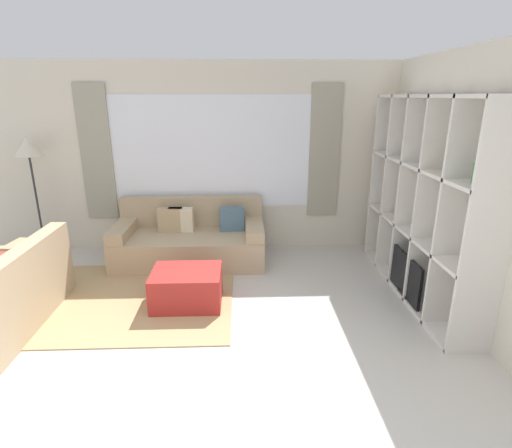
# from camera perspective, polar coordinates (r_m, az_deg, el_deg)

# --- Properties ---
(ground_plane) EXTENTS (16.00, 16.00, 0.00)m
(ground_plane) POSITION_cam_1_polar(r_m,az_deg,el_deg) (3.31, -9.74, -24.73)
(ground_plane) COLOR beige
(wall_back) EXTENTS (6.52, 0.11, 2.70)m
(wall_back) POSITION_cam_1_polar(r_m,az_deg,el_deg) (5.91, -6.30, 9.27)
(wall_back) COLOR beige
(wall_back) RESTS_ON ground_plane
(wall_right) EXTENTS (0.07, 4.58, 2.70)m
(wall_right) POSITION_cam_1_polar(r_m,az_deg,el_deg) (4.78, 26.44, 5.39)
(wall_right) COLOR beige
(wall_right) RESTS_ON ground_plane
(area_rug) EXTENTS (2.61, 1.91, 0.01)m
(area_rug) POSITION_cam_1_polar(r_m,az_deg,el_deg) (4.92, -19.05, -10.07)
(area_rug) COLOR tan
(area_rug) RESTS_ON ground_plane
(shelving_unit) EXTENTS (0.42, 2.47, 2.24)m
(shelving_unit) POSITION_cam_1_polar(r_m,az_deg,el_deg) (4.84, 23.23, 2.85)
(shelving_unit) COLOR silver
(shelving_unit) RESTS_ON ground_plane
(couch_main) EXTENTS (2.04, 0.99, 0.83)m
(couch_main) POSITION_cam_1_polar(r_m,az_deg,el_deg) (5.69, -9.35, -2.24)
(couch_main) COLOR tan
(couch_main) RESTS_ON ground_plane
(ottoman) EXTENTS (0.76, 0.60, 0.40)m
(ottoman) POSITION_cam_1_polar(r_m,az_deg,el_deg) (4.55, -9.83, -8.92)
(ottoman) COLOR #A82823
(ottoman) RESTS_ON ground_plane
(floor_lamp) EXTENTS (0.36, 0.36, 1.71)m
(floor_lamp) POSITION_cam_1_polar(r_m,az_deg,el_deg) (6.26, -29.72, 8.78)
(floor_lamp) COLOR black
(floor_lamp) RESTS_ON ground_plane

